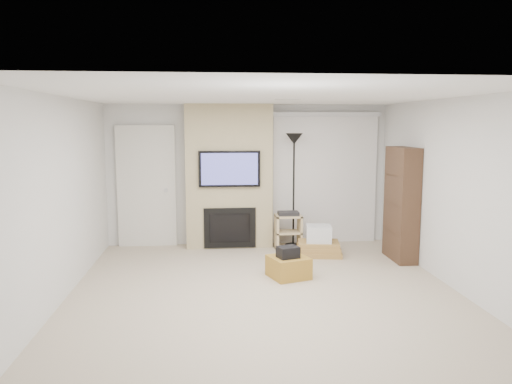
{
  "coord_description": "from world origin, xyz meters",
  "views": [
    {
      "loc": [
        -0.68,
        -6.15,
        2.16
      ],
      "look_at": [
        0.0,
        1.2,
        1.15
      ],
      "focal_mm": 35.0,
      "sensor_mm": 36.0,
      "label": 1
    }
  ],
  "objects": [
    {
      "name": "black_bag",
      "position": [
        0.39,
        0.57,
        0.38
      ],
      "size": [
        0.34,
        0.3,
        0.16
      ],
      "primitive_type": "cube",
      "rotation": [
        0.0,
        0.0,
        0.33
      ],
      "color": "black",
      "rests_on": "ottoman"
    },
    {
      "name": "wall_front",
      "position": [
        0.0,
        -2.75,
        1.25
      ],
      "size": [
        5.0,
        0.0,
        2.5
      ],
      "primitive_type": "cube",
      "rotation": [
        1.57,
        0.0,
        0.0
      ],
      "color": "silver",
      "rests_on": "ground"
    },
    {
      "name": "floor",
      "position": [
        0.0,
        0.0,
        0.0
      ],
      "size": [
        5.0,
        5.5,
        0.0
      ],
      "primitive_type": "cube",
      "color": "#BEAD94",
      "rests_on": "ground"
    },
    {
      "name": "fireplace_wall",
      "position": [
        -0.35,
        2.54,
        1.24
      ],
      "size": [
        1.5,
        0.47,
        2.5
      ],
      "color": "tan",
      "rests_on": "floor"
    },
    {
      "name": "wall_back",
      "position": [
        0.0,
        2.75,
        1.25
      ],
      "size": [
        5.0,
        0.0,
        2.5
      ],
      "primitive_type": "cube",
      "rotation": [
        1.57,
        0.0,
        0.0
      ],
      "color": "silver",
      "rests_on": "ground"
    },
    {
      "name": "bookshelf",
      "position": [
        2.34,
        1.41,
        0.9
      ],
      "size": [
        0.3,
        0.8,
        1.8
      ],
      "color": "#3A2619",
      "rests_on": "floor"
    },
    {
      "name": "ottoman",
      "position": [
        0.41,
        0.62,
        0.15
      ],
      "size": [
        0.63,
        0.63,
        0.3
      ],
      "primitive_type": "cube",
      "rotation": [
        0.0,
        0.0,
        0.33
      ],
      "color": "#A47829",
      "rests_on": "floor"
    },
    {
      "name": "entry_door",
      "position": [
        -1.8,
        2.71,
        1.05
      ],
      "size": [
        1.02,
        0.11,
        2.14
      ],
      "color": "silver",
      "rests_on": "floor"
    },
    {
      "name": "hvac_vent",
      "position": [
        0.4,
        0.8,
        2.5
      ],
      "size": [
        0.35,
        0.18,
        0.01
      ],
      "primitive_type": "cube",
      "color": "silver",
      "rests_on": "ceiling"
    },
    {
      "name": "vertical_blinds",
      "position": [
        1.4,
        2.7,
        1.27
      ],
      "size": [
        1.98,
        0.1,
        2.37
      ],
      "color": "silver",
      "rests_on": "floor"
    },
    {
      "name": "wall_left",
      "position": [
        -2.5,
        0.0,
        1.25
      ],
      "size": [
        0.0,
        5.5,
        2.5
      ],
      "primitive_type": "cube",
      "rotation": [
        1.57,
        0.0,
        1.57
      ],
      "color": "silver",
      "rests_on": "ground"
    },
    {
      "name": "ceiling",
      "position": [
        0.0,
        0.0,
        2.5
      ],
      "size": [
        5.0,
        5.5,
        0.0
      ],
      "primitive_type": "cube",
      "color": "white",
      "rests_on": "wall_back"
    },
    {
      "name": "floor_lamp",
      "position": [
        0.77,
        2.4,
        1.58
      ],
      "size": [
        0.3,
        0.3,
        2.0
      ],
      "color": "black",
      "rests_on": "floor"
    },
    {
      "name": "box_stack",
      "position": [
        1.1,
        1.79,
        0.19
      ],
      "size": [
        0.82,
        0.67,
        0.5
      ],
      "color": "#AD8243",
      "rests_on": "floor"
    },
    {
      "name": "av_stand",
      "position": [
        0.66,
        2.23,
        0.35
      ],
      "size": [
        0.45,
        0.38,
        0.66
      ],
      "color": "#D5BB87",
      "rests_on": "floor"
    },
    {
      "name": "wall_right",
      "position": [
        2.5,
        0.0,
        1.25
      ],
      "size": [
        0.0,
        5.5,
        2.5
      ],
      "primitive_type": "cube",
      "rotation": [
        1.57,
        0.0,
        1.57
      ],
      "color": "silver",
      "rests_on": "ground"
    }
  ]
}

